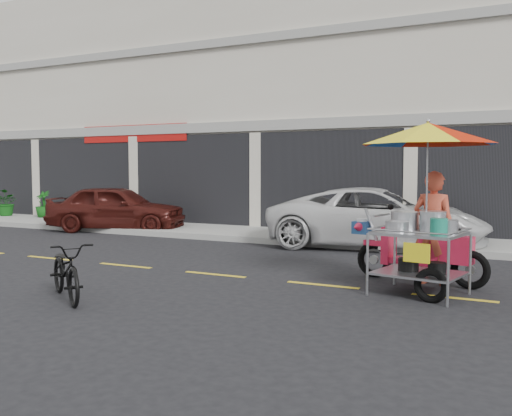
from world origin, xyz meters
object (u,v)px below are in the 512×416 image
at_px(white_pickup, 377,218).
at_px(near_bicycle, 66,270).
at_px(maroon_sedan, 117,208).
at_px(food_vendor_rig, 427,184).

relative_size(white_pickup, near_bicycle, 3.17).
distance_m(maroon_sedan, food_vendor_rig, 10.67).
xyz_separation_m(maroon_sedan, near_bicycle, (5.31, -7.24, -0.27)).
xyz_separation_m(maroon_sedan, food_vendor_rig, (9.72, -4.30, 0.94)).
height_order(maroon_sedan, white_pickup, white_pickup).
distance_m(near_bicycle, food_vendor_rig, 5.44).
relative_size(maroon_sedan, white_pickup, 0.80).
distance_m(white_pickup, near_bicycle, 7.71).
relative_size(maroon_sedan, near_bicycle, 2.52).
distance_m(maroon_sedan, white_pickup, 7.81).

